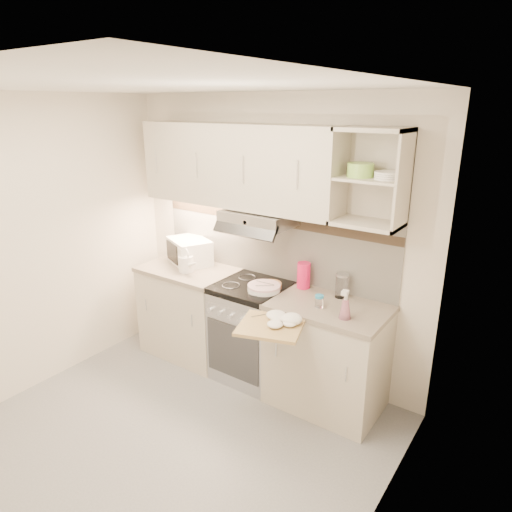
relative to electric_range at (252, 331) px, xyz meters
The scene contains 17 objects.
ground 1.19m from the electric_range, 90.00° to the right, with size 3.00×3.00×0.00m, color gray.
room_shell 1.39m from the electric_range, 89.81° to the right, with size 3.04×2.84×2.52m.
base_cabinet_left 0.75m from the electric_range, behind, with size 0.90×0.60×0.86m, color beige.
worktop_left 0.86m from the electric_range, behind, with size 0.92×0.62×0.04m, color gray.
base_cabinet_right 0.75m from the electric_range, ahead, with size 0.90×0.60×0.86m, color beige.
worktop_right 0.86m from the electric_range, ahead, with size 0.92×0.62×0.04m, color gray.
electric_range is the anchor object (origin of this frame).
microwave 1.02m from the electric_range, behind, with size 0.53×0.47×0.25m.
watering_can 0.88m from the electric_range, behind, with size 0.27×0.15×0.23m.
plate_stack 0.50m from the electric_range, 16.98° to the right, with size 0.28×0.28×0.06m.
bread_loaf 0.50m from the electric_range, ahead, with size 0.19×0.19×0.05m, color olive.
pink_pitcher 0.72m from the electric_range, 26.50° to the left, with size 0.12×0.11×0.23m.
glass_jar 0.95m from the electric_range, 14.88° to the left, with size 0.11×0.11×0.20m.
spice_jar 0.86m from the electric_range, ahead, with size 0.07×0.07×0.10m.
spray_bottle 1.10m from the electric_range, ahead, with size 0.09×0.09×0.24m.
cutting_board 0.86m from the electric_range, 44.23° to the right, with size 0.45×0.40×0.02m, color #B0784C.
dish_towel 0.89m from the electric_range, 39.71° to the right, with size 0.29×0.24×0.08m, color white, non-canonical shape.
Camera 1 is at (2.14, -1.92, 2.40)m, focal length 32.00 mm.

